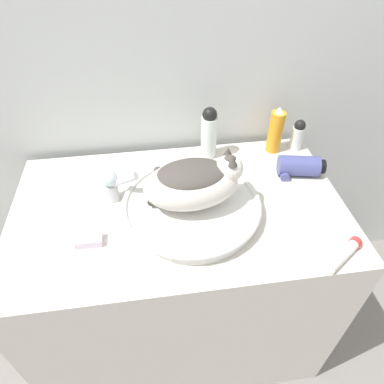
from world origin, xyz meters
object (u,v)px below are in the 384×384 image
(soap_bar, at_px, (89,240))
(spray_bottle_trigger, at_px, (276,131))
(cat, at_px, (194,181))
(lotion_bottle_white, at_px, (209,133))
(hair_dryer, at_px, (298,166))
(faucet, at_px, (112,183))
(cream_tube, at_px, (344,254))
(deodorant_stick, at_px, (298,135))

(soap_bar, bearing_deg, spray_bottle_trigger, 28.98)
(cat, distance_m, spray_bottle_trigger, 0.45)
(soap_bar, bearing_deg, lotion_bottle_white, 41.71)
(spray_bottle_trigger, relative_size, hair_dryer, 1.10)
(faucet, relative_size, hair_dryer, 0.75)
(spray_bottle_trigger, bearing_deg, hair_dryer, -75.24)
(faucet, height_order, cream_tube, faucet)
(spray_bottle_trigger, bearing_deg, deodorant_stick, 0.00)
(cat, relative_size, soap_bar, 4.01)
(faucet, bearing_deg, cat, 0.91)
(deodorant_stick, height_order, cream_tube, deodorant_stick)
(deodorant_stick, distance_m, cream_tube, 0.53)
(cat, height_order, hair_dryer, cat)
(lotion_bottle_white, bearing_deg, cream_tube, -61.06)
(spray_bottle_trigger, relative_size, deodorant_stick, 1.49)
(faucet, relative_size, lotion_bottle_white, 0.63)
(cat, relative_size, lotion_bottle_white, 1.51)
(deodorant_stick, bearing_deg, cream_tube, -96.03)
(lotion_bottle_white, bearing_deg, spray_bottle_trigger, 0.00)
(soap_bar, bearing_deg, faucet, 68.04)
(lotion_bottle_white, xyz_separation_m, deodorant_stick, (0.34, 0.00, -0.04))
(deodorant_stick, bearing_deg, lotion_bottle_white, 180.00)
(deodorant_stick, height_order, soap_bar, deodorant_stick)
(cat, xyz_separation_m, cream_tube, (0.39, -0.24, -0.11))
(soap_bar, bearing_deg, cat, 14.89)
(cream_tube, bearing_deg, deodorant_stick, 83.97)
(cat, relative_size, deodorant_stick, 2.46)
(lotion_bottle_white, height_order, hair_dryer, lotion_bottle_white)
(faucet, distance_m, deodorant_stick, 0.72)
(soap_bar, bearing_deg, deodorant_stick, 25.98)
(faucet, bearing_deg, cream_tube, -6.30)
(cream_tube, relative_size, soap_bar, 1.80)
(cat, relative_size, hair_dryer, 1.81)
(lotion_bottle_white, distance_m, hair_dryer, 0.34)
(cat, height_order, lotion_bottle_white, cat)
(faucet, distance_m, cream_tube, 0.72)
(lotion_bottle_white, bearing_deg, cat, -108.93)
(lotion_bottle_white, relative_size, cream_tube, 1.48)
(spray_bottle_trigger, xyz_separation_m, cream_tube, (0.04, -0.52, -0.07))
(cat, distance_m, faucet, 0.27)
(cat, height_order, deodorant_stick, cat)
(deodorant_stick, xyz_separation_m, hair_dryer, (-0.05, -0.15, -0.03))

